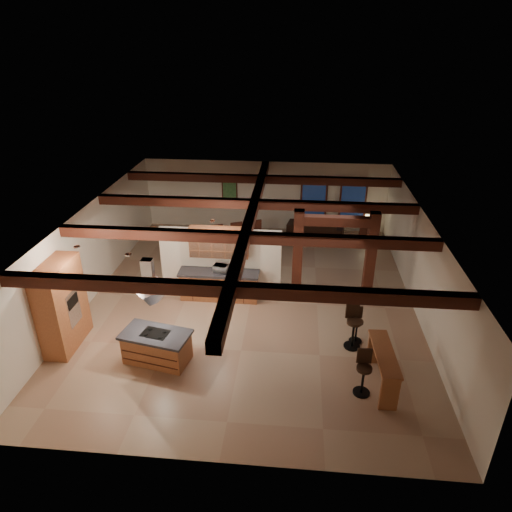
{
  "coord_description": "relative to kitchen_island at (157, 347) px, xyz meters",
  "views": [
    {
      "loc": [
        1.31,
        -12.13,
        7.59
      ],
      "look_at": [
        0.12,
        0.5,
        1.34
      ],
      "focal_mm": 32.0,
      "sensor_mm": 36.0,
      "label": 1
    }
  ],
  "objects": [
    {
      "name": "ground",
      "position": [
        2.07,
        3.06,
        -0.43
      ],
      "size": [
        12.0,
        12.0,
        0.0
      ],
      "primitive_type": "plane",
      "color": "tan",
      "rests_on": "ground"
    },
    {
      "name": "room_walls",
      "position": [
        2.07,
        3.06,
        1.35
      ],
      "size": [
        12.0,
        12.0,
        12.0
      ],
      "color": "silver",
      "rests_on": "ground"
    },
    {
      "name": "ceiling_beams",
      "position": [
        2.07,
        3.06,
        2.33
      ],
      "size": [
        10.0,
        12.0,
        0.28
      ],
      "color": "#3B140E",
      "rests_on": "room_walls"
    },
    {
      "name": "timber_posts",
      "position": [
        4.57,
        3.56,
        1.34
      ],
      "size": [
        2.5,
        0.3,
        2.9
      ],
      "color": "#3B140E",
      "rests_on": "ground"
    },
    {
      "name": "partition_wall",
      "position": [
        1.07,
        3.56,
        0.67
      ],
      "size": [
        3.8,
        0.18,
        2.2
      ],
      "primitive_type": "cube",
      "color": "silver",
      "rests_on": "ground"
    },
    {
      "name": "pantry_cabinet",
      "position": [
        -2.59,
        0.46,
        0.77
      ],
      "size": [
        0.67,
        1.6,
        2.4
      ],
      "color": "#A46035",
      "rests_on": "ground"
    },
    {
      "name": "back_counter",
      "position": [
        1.07,
        3.17,
        0.05
      ],
      "size": [
        2.5,
        0.66,
        0.94
      ],
      "color": "#A46035",
      "rests_on": "ground"
    },
    {
      "name": "upper_display_cabinet",
      "position": [
        1.07,
        3.38,
        1.42
      ],
      "size": [
        1.8,
        0.36,
        0.95
      ],
      "color": "#A46035",
      "rests_on": "partition_wall"
    },
    {
      "name": "range_hood",
      "position": [
        -0.0,
        -0.0,
        1.36
      ],
      "size": [
        1.1,
        1.1,
        1.4
      ],
      "color": "silver",
      "rests_on": "room_walls"
    },
    {
      "name": "back_windows",
      "position": [
        4.87,
        9.0,
        1.07
      ],
      "size": [
        2.7,
        0.07,
        1.7
      ],
      "color": "#3B140E",
      "rests_on": "room_walls"
    },
    {
      "name": "framed_art",
      "position": [
        0.57,
        9.0,
        1.27
      ],
      "size": [
        0.65,
        0.05,
        0.85
      ],
      "color": "#3B140E",
      "rests_on": "room_walls"
    },
    {
      "name": "recessed_cans",
      "position": [
        -0.46,
        1.13,
        2.44
      ],
      "size": [
        3.16,
        2.46,
        0.03
      ],
      "color": "silver",
      "rests_on": "room_walls"
    },
    {
      "name": "kitchen_island",
      "position": [
        0.0,
        0.0,
        0.0
      ],
      "size": [
        1.85,
        1.23,
        0.85
      ],
      "color": "#A46035",
      "rests_on": "ground"
    },
    {
      "name": "dining_table",
      "position": [
        1.4,
        5.95,
        -0.11
      ],
      "size": [
        1.98,
        1.44,
        0.63
      ],
      "primitive_type": "imported",
      "rotation": [
        0.0,
        0.0,
        0.27
      ],
      "color": "#401C10",
      "rests_on": "ground"
    },
    {
      "name": "sofa",
      "position": [
        4.21,
        8.56,
        -0.09
      ],
      "size": [
        2.42,
        1.31,
        0.67
      ],
      "primitive_type": "imported",
      "rotation": [
        0.0,
        0.0,
        2.95
      ],
      "color": "black",
      "rests_on": "ground"
    },
    {
      "name": "microwave",
      "position": [
        1.13,
        3.17,
        0.63
      ],
      "size": [
        0.48,
        0.38,
        0.23
      ],
      "primitive_type": "imported",
      "rotation": [
        0.0,
        0.0,
        2.88
      ],
      "color": "#B3B3B8",
      "rests_on": "back_counter"
    },
    {
      "name": "bar_counter",
      "position": [
        5.55,
        -0.37,
        0.21
      ],
      "size": [
        0.53,
        1.82,
        0.95
      ],
      "color": "#A46035",
      "rests_on": "ground"
    },
    {
      "name": "side_table",
      "position": [
        6.26,
        8.43,
        -0.12
      ],
      "size": [
        0.61,
        0.61,
        0.61
      ],
      "primitive_type": "cube",
      "rotation": [
        0.0,
        0.0,
        -0.28
      ],
      "color": "#3B140E",
      "rests_on": "ground"
    },
    {
      "name": "table_lamp",
      "position": [
        6.26,
        8.43,
        0.43
      ],
      "size": [
        0.3,
        0.3,
        0.35
      ],
      "color": "black",
      "rests_on": "side_table"
    },
    {
      "name": "bar_stool_a",
      "position": [
        5.07,
        -0.68,
        0.16
      ],
      "size": [
        0.4,
        0.4,
        1.15
      ],
      "color": "black",
      "rests_on": "ground"
    },
    {
      "name": "bar_stool_b",
      "position": [
        5.12,
        1.31,
        0.09
      ],
      "size": [
        0.36,
        0.36,
        1.02
      ],
      "color": "black",
      "rests_on": "ground"
    },
    {
      "name": "bar_stool_c",
      "position": [
        5.0,
        1.07,
        0.21
      ],
      "size": [
        0.46,
        0.47,
        1.26
      ],
      "color": "black",
      "rests_on": "ground"
    },
    {
      "name": "dining_chairs",
      "position": [
        1.4,
        5.95,
        0.22
      ],
      "size": [
        2.55,
        2.55,
        1.28
      ],
      "color": "#3B140E",
      "rests_on": "ground"
    }
  ]
}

